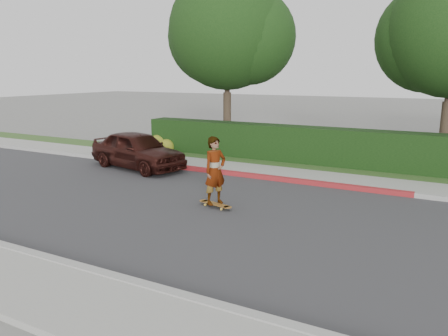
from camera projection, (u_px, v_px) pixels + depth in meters
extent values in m
plane|color=slate|center=(348.00, 237.00, 9.67)|extent=(120.00, 120.00, 0.00)
cube|color=#2D2D30|center=(348.00, 237.00, 9.67)|extent=(60.00, 8.00, 0.01)
cube|color=#9E9E99|center=(282.00, 326.00, 6.12)|extent=(60.00, 0.20, 0.15)
cube|color=#9E9E99|center=(379.00, 191.00, 13.19)|extent=(60.00, 0.20, 0.15)
cube|color=maroon|center=(232.00, 173.00, 15.49)|extent=(12.00, 0.21, 0.15)
cube|color=gray|center=(383.00, 185.00, 13.97)|extent=(60.00, 1.60, 0.12)
cube|color=#2D4C1E|center=(390.00, 175.00, 15.35)|extent=(60.00, 1.60, 0.10)
cube|color=black|center=(313.00, 146.00, 17.10)|extent=(15.00, 1.00, 1.50)
sphere|color=#2D4C19|center=(158.00, 144.00, 20.16)|extent=(0.90, 0.90, 0.90)
sphere|color=#2D4C19|center=(167.00, 147.00, 19.72)|extent=(0.70, 0.70, 0.70)
cylinder|color=#33261C|center=(227.00, 122.00, 20.16)|extent=(0.36, 0.36, 2.70)
cylinder|color=#33261C|center=(227.00, 77.00, 19.73)|extent=(0.24, 0.24, 2.25)
sphere|color=black|center=(227.00, 31.00, 19.30)|extent=(5.20, 5.20, 5.20)
sphere|color=black|center=(216.00, 37.00, 20.06)|extent=(4.42, 4.42, 4.42)
sphere|color=black|center=(248.00, 37.00, 19.21)|extent=(4.16, 4.16, 4.16)
cylinder|color=#33261C|center=(444.00, 135.00, 16.47)|extent=(0.36, 0.36, 2.52)
sphere|color=black|center=(431.00, 38.00, 16.42)|extent=(4.08, 4.08, 4.08)
cylinder|color=gold|center=(205.00, 205.00, 11.91)|extent=(0.07, 0.05, 0.06)
cylinder|color=gold|center=(209.00, 203.00, 12.03)|extent=(0.07, 0.05, 0.06)
cylinder|color=gold|center=(221.00, 209.00, 11.53)|extent=(0.07, 0.05, 0.06)
cylinder|color=gold|center=(226.00, 208.00, 11.65)|extent=(0.07, 0.05, 0.06)
cube|color=silver|center=(207.00, 203.00, 11.96)|extent=(0.09, 0.18, 0.02)
cube|color=silver|center=(223.00, 207.00, 11.58)|extent=(0.09, 0.18, 0.02)
cube|color=brown|center=(215.00, 204.00, 11.77)|extent=(0.91, 0.42, 0.02)
cylinder|color=brown|center=(203.00, 201.00, 12.05)|extent=(0.26, 0.26, 0.02)
cylinder|color=brown|center=(228.00, 207.00, 11.48)|extent=(0.26, 0.26, 0.02)
imported|color=white|center=(215.00, 171.00, 11.57)|extent=(0.66, 0.78, 1.82)
imported|color=black|center=(137.00, 150.00, 16.52)|extent=(4.44, 2.55, 1.42)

